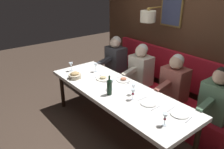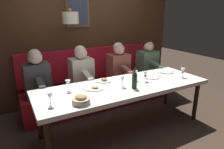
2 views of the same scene
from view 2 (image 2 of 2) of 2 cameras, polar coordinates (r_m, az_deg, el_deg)
The scene contains 20 objects.
ground_plane at distance 3.29m, azimuth 3.43°, elevation -15.19°, with size 12.00×12.00×0.00m, color #423328.
dining_table at distance 2.98m, azimuth 3.67°, elevation -4.16°, with size 0.90×2.65×0.74m.
banquette_bench at distance 3.88m, azimuth -3.52°, elevation -6.13°, with size 0.52×2.85×0.45m, color red.
back_wall_panel at distance 4.10m, azimuth -7.40°, elevation 11.59°, with size 0.59×4.05×2.90m.
diner_nearest at distance 4.27m, azimuth 10.32°, elevation 4.16°, with size 0.60×0.40×0.79m.
diner_near at distance 3.86m, azimuth 1.91°, elevation 3.05°, with size 0.60×0.40×0.79m.
diner_middle at distance 3.55m, azimuth -8.94°, elevation 1.52°, with size 0.60×0.40×0.79m.
diner_far at distance 3.38m, azimuth -21.01°, elevation -0.24°, with size 0.60×0.40×0.79m.
place_setting_0 at distance 2.81m, azimuth -5.00°, elevation -3.92°, with size 0.24×0.33×0.05m.
place_setting_1 at distance 3.35m, azimuth 11.60°, elevation -0.78°, with size 0.24×0.31×0.01m.
place_setting_2 at distance 3.12m, azimuth -2.32°, elevation -1.69°, with size 0.24×0.31×0.05m.
place_setting_3 at distance 3.71m, azimuth 15.67°, elevation 0.70°, with size 0.24×0.33×0.01m.
wine_glass_0 at distance 2.38m, azimuth -17.65°, elevation -6.12°, with size 0.07×0.07×0.16m.
wine_glass_1 at distance 2.75m, azimuth -12.69°, elevation -2.51°, with size 0.07×0.07×0.16m.
wine_glass_2 at distance 3.12m, azimuth 9.70°, elevation 0.02°, with size 0.07×0.07×0.16m.
wine_glass_3 at distance 3.48m, azimuth 19.92°, elevation 1.06°, with size 0.07×0.07×0.16m.
wine_glass_4 at distance 2.85m, azimuth 3.11°, elevation -1.39°, with size 0.07×0.07×0.16m.
wine_glass_5 at distance 3.14m, azimuth 6.91°, elevation 0.30°, with size 0.07×0.07×0.16m.
wine_bottle at distance 2.80m, azimuth 6.57°, elevation -1.83°, with size 0.08×0.08×0.30m.
bread_bowl at distance 2.38m, azimuth -8.99°, elevation -7.29°, with size 0.22×0.22×0.12m.
Camera 2 is at (-2.34, 1.50, 1.78)m, focal length 31.37 mm.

